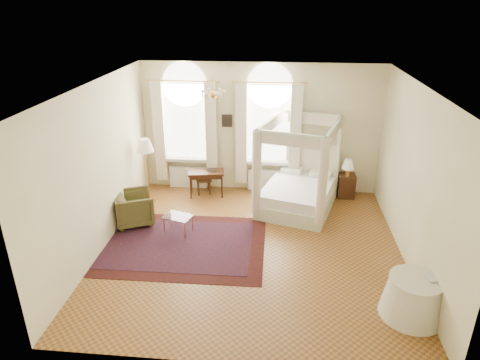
% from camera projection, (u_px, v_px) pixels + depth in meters
% --- Properties ---
extents(ground, '(6.00, 6.00, 0.00)m').
position_uv_depth(ground, '(251.00, 249.00, 8.72)').
color(ground, brown).
rests_on(ground, ground).
extents(room_walls, '(6.00, 6.00, 6.00)m').
position_uv_depth(room_walls, '(252.00, 158.00, 7.94)').
color(room_walls, '#F3E7B9').
rests_on(room_walls, ground).
extents(window_left, '(1.62, 0.27, 3.29)m').
position_uv_depth(window_left, '(186.00, 134.00, 10.93)').
color(window_left, white).
rests_on(window_left, room_walls).
extents(window_right, '(1.62, 0.27, 3.29)m').
position_uv_depth(window_right, '(268.00, 137.00, 10.74)').
color(window_right, white).
rests_on(window_right, room_walls).
extents(chandelier, '(0.51, 0.45, 0.50)m').
position_uv_depth(chandelier, '(213.00, 94.00, 8.75)').
color(chandelier, '#C68A42').
rests_on(chandelier, room_walls).
extents(wall_pictures, '(2.54, 0.03, 0.39)m').
position_uv_depth(wall_pictures, '(264.00, 120.00, 10.68)').
color(wall_pictures, black).
rests_on(wall_pictures, room_walls).
extents(canopy_bed, '(2.10, 2.35, 2.16)m').
position_uv_depth(canopy_bed, '(298.00, 190.00, 10.20)').
color(canopy_bed, beige).
rests_on(canopy_bed, ground).
extents(nightstand, '(0.44, 0.40, 0.61)m').
position_uv_depth(nightstand, '(346.00, 186.00, 10.87)').
color(nightstand, '#351B0E').
rests_on(nightstand, ground).
extents(nightstand_lamp, '(0.29, 0.29, 0.43)m').
position_uv_depth(nightstand_lamp, '(348.00, 165.00, 10.57)').
color(nightstand_lamp, '#C68A42').
rests_on(nightstand_lamp, nightstand).
extents(writing_desk, '(0.96, 0.60, 0.67)m').
position_uv_depth(writing_desk, '(206.00, 175.00, 10.84)').
color(writing_desk, '#351B0E').
rests_on(writing_desk, ground).
extents(laptop, '(0.35, 0.29, 0.02)m').
position_uv_depth(laptop, '(213.00, 170.00, 10.86)').
color(laptop, black).
rests_on(laptop, writing_desk).
extents(stool, '(0.47, 0.47, 0.44)m').
position_uv_depth(stool, '(204.00, 180.00, 11.06)').
color(stool, '#41381C').
rests_on(stool, ground).
extents(armchair, '(1.08, 1.07, 0.75)m').
position_uv_depth(armchair, '(134.00, 208.00, 9.58)').
color(armchair, '#47401E').
rests_on(armchair, ground).
extents(coffee_table, '(0.68, 0.56, 0.40)m').
position_uv_depth(coffee_table, '(178.00, 218.00, 9.19)').
color(coffee_table, silver).
rests_on(coffee_table, ground).
extents(floor_lamp, '(0.42, 0.42, 1.64)m').
position_uv_depth(floor_lamp, '(145.00, 149.00, 10.19)').
color(floor_lamp, '#C68A42').
rests_on(floor_lamp, ground).
extents(oriental_rug, '(3.58, 2.59, 0.01)m').
position_uv_depth(oriental_rug, '(179.00, 244.00, 8.86)').
color(oriental_rug, '#3C110E').
rests_on(oriental_rug, ground).
extents(side_table, '(1.01, 1.01, 0.69)m').
position_uv_depth(side_table, '(413.00, 297.00, 6.79)').
color(side_table, beige).
rests_on(side_table, ground).
extents(book, '(0.24, 0.30, 0.02)m').
position_uv_depth(book, '(426.00, 278.00, 6.66)').
color(book, black).
rests_on(book, side_table).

